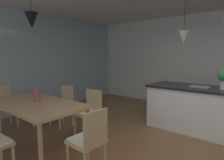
% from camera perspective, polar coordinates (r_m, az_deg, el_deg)
% --- Properties ---
extents(window_wall_left_glazing, '(0.06, 8.40, 2.70)m').
position_cam_1_polar(window_wall_left_glazing, '(5.55, -23.47, 4.90)').
color(window_wall_left_glazing, '#9EB7C6').
rests_on(window_wall_left_glazing, ground_plane).
extents(dining_table, '(1.85, 0.98, 0.75)m').
position_cam_1_polar(dining_table, '(3.47, -22.07, -7.30)').
color(dining_table, tan).
rests_on(dining_table, ground_plane).
extents(chair_window_end, '(0.40, 0.40, 0.87)m').
position_cam_1_polar(chair_window_end, '(4.67, -29.66, -6.67)').
color(chair_window_end, tan).
rests_on(chair_window_end, ground_plane).
extents(chair_far_right, '(0.43, 0.43, 0.87)m').
position_cam_1_polar(chair_far_right, '(3.69, -6.79, -9.28)').
color(chair_far_right, tan).
rests_on(chair_far_right, ground_plane).
extents(chair_kitchen_end, '(0.41, 0.41, 0.87)m').
position_cam_1_polar(chair_kitchen_end, '(2.53, -6.94, -17.23)').
color(chair_kitchen_end, tan).
rests_on(chair_kitchen_end, ground_plane).
extents(chair_far_left, '(0.41, 0.41, 0.87)m').
position_cam_1_polar(chair_far_left, '(4.30, -14.54, -7.05)').
color(chair_far_left, tan).
rests_on(chair_far_left, ground_plane).
extents(kitchen_island, '(2.00, 0.90, 0.91)m').
position_cam_1_polar(kitchen_island, '(4.27, 24.80, -7.80)').
color(kitchen_island, white).
rests_on(kitchen_island, ground_plane).
extents(pendant_over_table, '(0.21, 0.21, 0.74)m').
position_cam_1_polar(pendant_over_table, '(3.47, -22.97, 16.14)').
color(pendant_over_table, black).
extents(pendant_over_island_main, '(0.23, 0.23, 0.94)m').
position_cam_1_polar(pendant_over_island_main, '(4.26, 20.71, 11.82)').
color(pendant_over_island_main, black).
extents(vase_on_dining_table, '(0.09, 0.09, 0.22)m').
position_cam_1_polar(vase_on_dining_table, '(3.48, -21.54, -4.22)').
color(vase_on_dining_table, '#994C51').
rests_on(vase_on_dining_table, dining_table).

